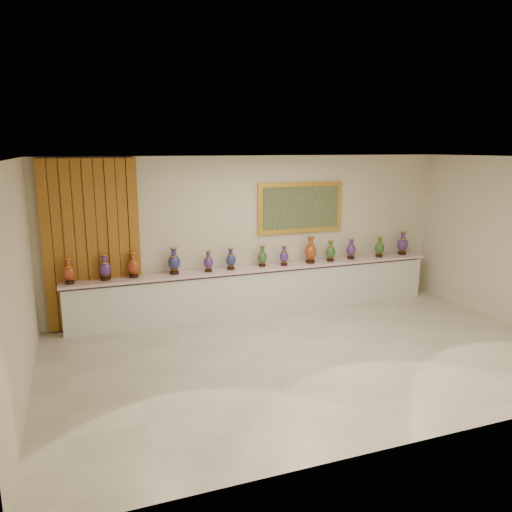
{
  "coord_description": "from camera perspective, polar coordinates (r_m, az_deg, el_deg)",
  "views": [
    {
      "loc": [
        -3.29,
        -6.48,
        3.14
      ],
      "look_at": [
        -0.28,
        1.7,
        1.25
      ],
      "focal_mm": 35.0,
      "sensor_mm": 36.0,
      "label": 1
    }
  ],
  "objects": [
    {
      "name": "vase_3",
      "position": [
        9.13,
        -9.35,
        -0.69
      ],
      "size": [
        0.3,
        0.3,
        0.49
      ],
      "rotation": [
        0.0,
        0.0,
        -0.43
      ],
      "color": "black",
      "rests_on": "counter"
    },
    {
      "name": "room",
      "position": [
        9.1,
        -14.25,
        1.99
      ],
      "size": [
        8.0,
        8.0,
        8.0
      ],
      "color": "beige",
      "rests_on": "ground"
    },
    {
      "name": "vase_6",
      "position": [
        9.61,
        0.72,
        -0.12
      ],
      "size": [
        0.22,
        0.22,
        0.4
      ],
      "rotation": [
        0.0,
        0.0,
        -0.2
      ],
      "color": "black",
      "rests_on": "counter"
    },
    {
      "name": "vase_11",
      "position": [
        10.75,
        13.92,
        0.91
      ],
      "size": [
        0.21,
        0.21,
        0.43
      ],
      "rotation": [
        0.0,
        0.0,
        -0.04
      ],
      "color": "black",
      "rests_on": "counter"
    },
    {
      "name": "vase_2",
      "position": [
        9.04,
        -13.83,
        -1.1
      ],
      "size": [
        0.27,
        0.27,
        0.46
      ],
      "rotation": [
        0.0,
        0.0,
        -0.3
      ],
      "color": "black",
      "rests_on": "counter"
    },
    {
      "name": "vase_0",
      "position": [
        8.94,
        -20.6,
        -1.74
      ],
      "size": [
        0.22,
        0.22,
        0.45
      ],
      "rotation": [
        0.0,
        0.0,
        -0.08
      ],
      "color": "black",
      "rests_on": "counter"
    },
    {
      "name": "vase_4",
      "position": [
        9.23,
        -5.46,
        -0.71
      ],
      "size": [
        0.23,
        0.23,
        0.4
      ],
      "rotation": [
        0.0,
        0.0,
        -0.32
      ],
      "color": "black",
      "rests_on": "counter"
    },
    {
      "name": "vase_9",
      "position": [
        10.15,
        8.51,
        0.47
      ],
      "size": [
        0.25,
        0.25,
        0.42
      ],
      "rotation": [
        0.0,
        0.0,
        -0.31
      ],
      "color": "black",
      "rests_on": "counter"
    },
    {
      "name": "vase_5",
      "position": [
        9.37,
        -2.9,
        -0.43
      ],
      "size": [
        0.2,
        0.2,
        0.41
      ],
      "rotation": [
        0.0,
        0.0,
        -0.02
      ],
      "color": "black",
      "rests_on": "counter"
    },
    {
      "name": "ground",
      "position": [
        7.92,
        6.27,
        -11.19
      ],
      "size": [
        8.0,
        8.0,
        0.0
      ],
      "primitive_type": "plane",
      "color": "beige",
      "rests_on": "ground"
    },
    {
      "name": "vase_10",
      "position": [
        10.44,
        10.82,
        0.71
      ],
      "size": [
        0.23,
        0.23,
        0.42
      ],
      "rotation": [
        0.0,
        0.0,
        0.19
      ],
      "color": "black",
      "rests_on": "counter"
    },
    {
      "name": "vase_8",
      "position": [
        9.94,
        6.25,
        0.53
      ],
      "size": [
        0.25,
        0.25,
        0.52
      ],
      "rotation": [
        0.0,
        0.0,
        -0.06
      ],
      "color": "black",
      "rests_on": "counter"
    },
    {
      "name": "vase_1",
      "position": [
        8.98,
        -16.88,
        -1.37
      ],
      "size": [
        0.27,
        0.27,
        0.46
      ],
      "rotation": [
        0.0,
        0.0,
        0.28
      ],
      "color": "black",
      "rests_on": "counter"
    },
    {
      "name": "vase_7",
      "position": [
        9.7,
        3.22,
        -0.05
      ],
      "size": [
        0.24,
        0.24,
        0.39
      ],
      "rotation": [
        0.0,
        0.0,
        -0.38
      ],
      "color": "black",
      "rests_on": "counter"
    },
    {
      "name": "counter",
      "position": [
        9.73,
        0.39,
        -3.88
      ],
      "size": [
        7.28,
        0.48,
        0.9
      ],
      "color": "white",
      "rests_on": "ground"
    },
    {
      "name": "vase_12",
      "position": [
        11.13,
        16.4,
        1.32
      ],
      "size": [
        0.28,
        0.28,
        0.5
      ],
      "rotation": [
        0.0,
        0.0,
        0.25
      ],
      "color": "black",
      "rests_on": "counter"
    }
  ]
}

